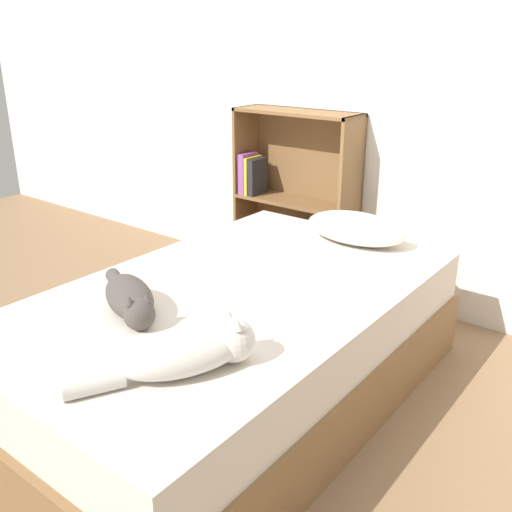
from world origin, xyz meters
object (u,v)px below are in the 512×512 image
(bed, at_px, (234,346))
(bookshelf, at_px, (295,197))
(cat_dark, at_px, (130,298))
(cat_light, at_px, (190,352))
(pillow, at_px, (356,228))

(bed, relative_size, bookshelf, 1.85)
(bookshelf, bearing_deg, cat_dark, -77.04)
(bed, relative_size, cat_dark, 4.12)
(cat_light, distance_m, cat_dark, 0.48)
(pillow, xyz_separation_m, bookshelf, (-0.66, 0.42, -0.04))
(bed, xyz_separation_m, cat_dark, (-0.16, -0.40, 0.33))
(cat_dark, bearing_deg, cat_light, 9.11)
(bed, distance_m, cat_light, 0.71)
(bed, xyz_separation_m, bookshelf, (-0.55, 1.25, 0.30))
(bed, bearing_deg, cat_light, -62.17)
(cat_light, xyz_separation_m, bookshelf, (-0.84, 1.80, -0.03))
(cat_dark, relative_size, bookshelf, 0.45)
(bed, distance_m, pillow, 0.91)
(bed, height_order, bookshelf, bookshelf)
(bed, height_order, pillow, pillow)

